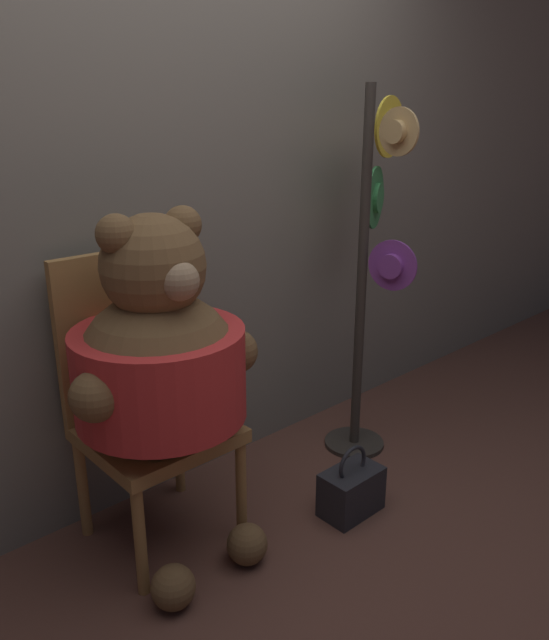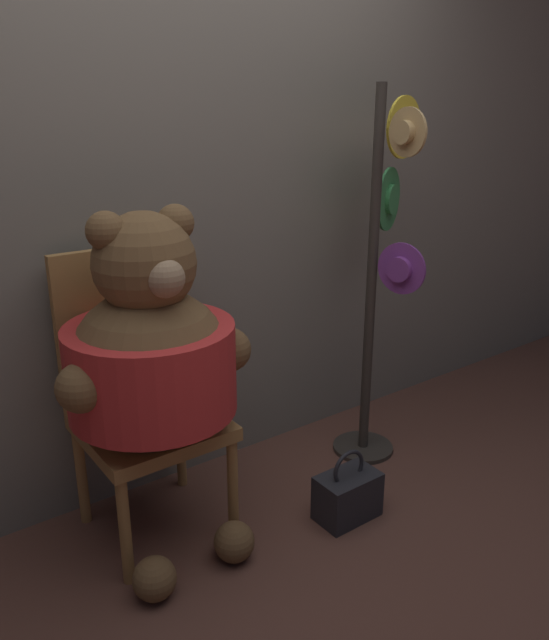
{
  "view_description": "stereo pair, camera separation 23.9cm",
  "coord_description": "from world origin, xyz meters",
  "px_view_note": "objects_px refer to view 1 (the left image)",
  "views": [
    {
      "loc": [
        -1.31,
        -1.31,
        1.53
      ],
      "look_at": [
        0.22,
        0.37,
        0.76
      ],
      "focal_mm": 35.0,
      "sensor_mm": 36.0,
      "label": 1
    },
    {
      "loc": [
        -1.12,
        -1.46,
        1.53
      ],
      "look_at": [
        0.22,
        0.37,
        0.76
      ],
      "focal_mm": 35.0,
      "sensor_mm": 36.0,
      "label": 2
    }
  ],
  "objects_px": {
    "teddy_bear": "(161,363)",
    "hat_display_rack": "(374,258)",
    "handbag_on_ground": "(351,490)",
    "chair": "(142,396)"
  },
  "relations": [
    {
      "from": "teddy_bear",
      "to": "handbag_on_ground",
      "type": "relative_size",
      "value": 4.19
    },
    {
      "from": "teddy_bear",
      "to": "handbag_on_ground",
      "type": "distance_m",
      "value": 0.95
    },
    {
      "from": "hat_display_rack",
      "to": "handbag_on_ground",
      "type": "relative_size",
      "value": 5.5
    },
    {
      "from": "teddy_bear",
      "to": "hat_display_rack",
      "type": "distance_m",
      "value": 1.12
    },
    {
      "from": "hat_display_rack",
      "to": "teddy_bear",
      "type": "bearing_deg",
      "value": -179.1
    },
    {
      "from": "chair",
      "to": "handbag_on_ground",
      "type": "xyz_separation_m",
      "value": [
        0.63,
        -0.47,
        -0.45
      ]
    },
    {
      "from": "teddy_bear",
      "to": "hat_display_rack",
      "type": "bearing_deg",
      "value": 0.9
    },
    {
      "from": "chair",
      "to": "hat_display_rack",
      "type": "bearing_deg",
      "value": -7.98
    },
    {
      "from": "chair",
      "to": "hat_display_rack",
      "type": "xyz_separation_m",
      "value": [
        1.09,
        -0.15,
        0.36
      ]
    },
    {
      "from": "chair",
      "to": "teddy_bear",
      "type": "height_order",
      "value": "teddy_bear"
    }
  ]
}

